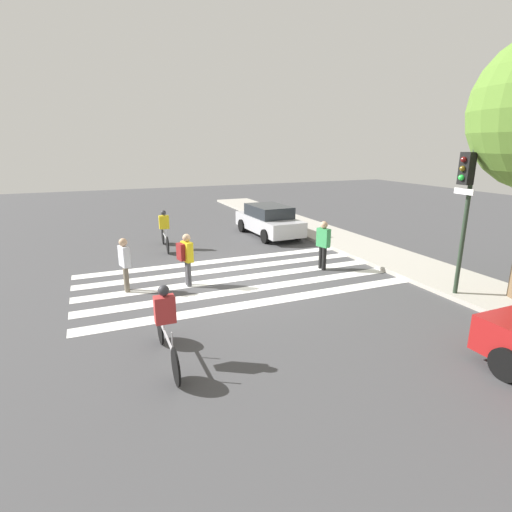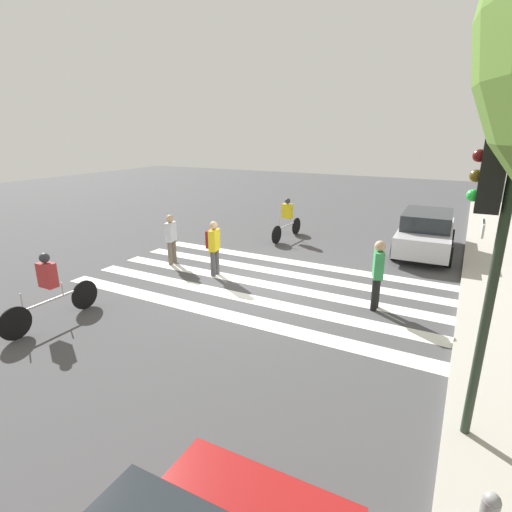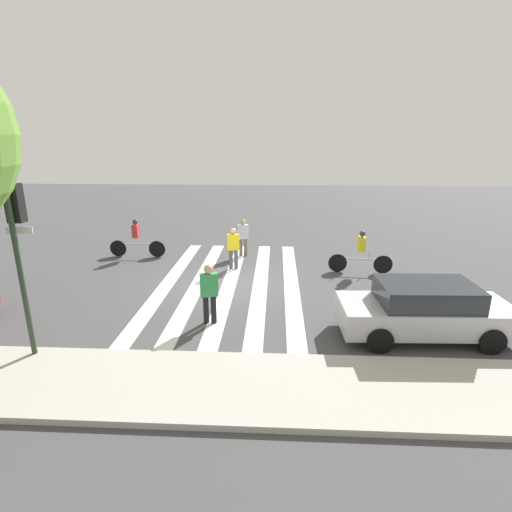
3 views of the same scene
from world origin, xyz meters
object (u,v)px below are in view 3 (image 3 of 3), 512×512
traffic_light (18,234)px  pedestrian_adult_blue_shirt (209,291)px  cyclist_far_lane (137,237)px  car_parked_dark_suv (424,310)px  pedestrian_adult_tall_backpack (243,235)px  cyclist_near_curb (361,251)px  pedestrian_child_with_backpack (234,245)px

traffic_light → pedestrian_adult_blue_shirt: traffic_light is taller
cyclist_far_lane → car_parked_dark_suv: 11.95m
traffic_light → pedestrian_adult_blue_shirt: (-3.83, -1.95, -2.02)m
cyclist_far_lane → car_parked_dark_suv: bearing=146.0°
pedestrian_adult_blue_shirt → cyclist_far_lane: bearing=106.9°
pedestrian_adult_tall_backpack → car_parked_dark_suv: pedestrian_adult_tall_backpack is taller
pedestrian_adult_blue_shirt → cyclist_near_curb: pedestrian_adult_blue_shirt is taller
traffic_light → pedestrian_child_with_backpack: traffic_light is taller
pedestrian_adult_tall_backpack → cyclist_far_lane: bearing=168.9°
pedestrian_adult_tall_backpack → pedestrian_child_with_backpack: pedestrian_child_with_backpack is taller
pedestrian_child_with_backpack → cyclist_far_lane: same height
car_parked_dark_suv → traffic_light: bearing=6.8°
pedestrian_adult_tall_backpack → cyclist_near_curb: bearing=-38.9°
pedestrian_adult_tall_backpack → cyclist_near_curb: 5.08m
traffic_light → pedestrian_child_with_backpack: size_ratio=2.59×
pedestrian_adult_blue_shirt → car_parked_dark_suv: (-5.67, 0.50, -0.22)m
pedestrian_adult_blue_shirt → cyclist_near_curb: 6.83m
traffic_light → pedestrian_child_with_backpack: bearing=-120.6°
traffic_light → cyclist_near_curb: size_ratio=1.77×
pedestrian_adult_tall_backpack → pedestrian_child_with_backpack: (0.22, 1.79, 0.05)m
traffic_light → pedestrian_adult_blue_shirt: 4.75m
cyclist_far_lane → traffic_light: bearing=92.9°
pedestrian_adult_tall_backpack → cyclist_near_curb: size_ratio=0.68×
pedestrian_child_with_backpack → cyclist_near_curb: pedestrian_child_with_backpack is taller
pedestrian_adult_blue_shirt → traffic_light: bearing=-170.0°
pedestrian_adult_blue_shirt → cyclist_far_lane: 7.52m
pedestrian_adult_blue_shirt → cyclist_far_lane: size_ratio=0.71×
pedestrian_adult_blue_shirt → cyclist_far_lane: pedestrian_adult_blue_shirt is taller
cyclist_near_curb → cyclist_far_lane: 9.40m
traffic_light → pedestrian_adult_tall_backpack: traffic_light is taller
pedestrian_adult_blue_shirt → cyclist_near_curb: size_ratio=0.72×
cyclist_near_curb → car_parked_dark_suv: bearing=100.5°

